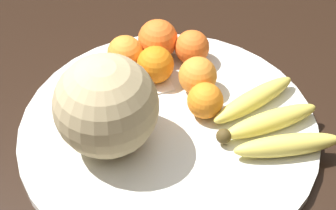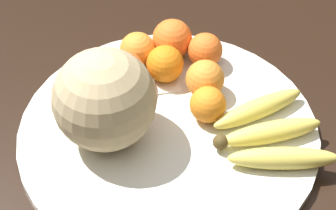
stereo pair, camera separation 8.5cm
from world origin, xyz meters
name	(u,v)px [view 2 (the right image)]	position (x,y,z in m)	size (l,w,h in m)	color
kitchen_table	(151,171)	(0.00, 0.00, 0.63)	(1.57, 0.97, 0.72)	black
fruit_bowl	(168,130)	(-0.03, 0.00, 0.73)	(0.48, 0.48, 0.02)	silver
melon	(105,100)	(0.06, -0.01, 0.81)	(0.16, 0.16, 0.16)	tan
banana_bunch	(270,133)	(-0.17, 0.06, 0.75)	(0.18, 0.18, 0.03)	#473819
orange_front_left	(172,39)	(-0.08, -0.17, 0.77)	(0.07, 0.07, 0.07)	orange
orange_front_right	(205,79)	(-0.11, -0.06, 0.77)	(0.06, 0.06, 0.06)	orange
orange_mid_center	(123,71)	(0.02, -0.11, 0.77)	(0.07, 0.07, 0.07)	orange
orange_back_left	(165,64)	(-0.06, -0.11, 0.77)	(0.06, 0.06, 0.06)	orange
orange_back_right	(205,50)	(-0.13, -0.13, 0.77)	(0.06, 0.06, 0.06)	orange
orange_top_small	(208,105)	(-0.10, -0.01, 0.77)	(0.06, 0.06, 0.06)	orange
orange_side_extra	(138,50)	(-0.02, -0.16, 0.77)	(0.06, 0.06, 0.06)	orange
produce_tag	(154,88)	(-0.03, -0.09, 0.74)	(0.09, 0.04, 0.00)	white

